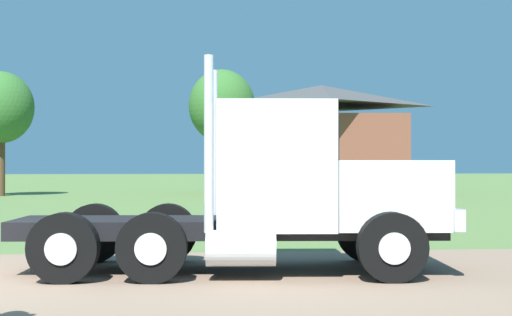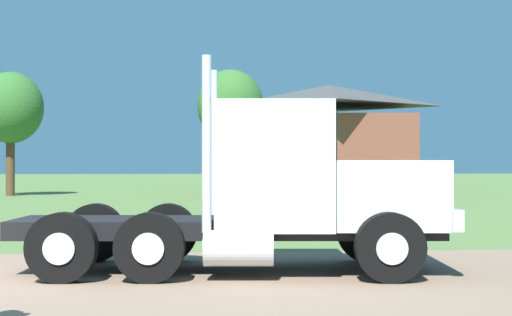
# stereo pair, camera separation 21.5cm
# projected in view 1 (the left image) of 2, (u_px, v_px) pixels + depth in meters

# --- Properties ---
(truck_foreground_white) EXTENTS (6.86, 3.01, 3.27)m
(truck_foreground_white) POSITION_uv_depth(u_px,v_px,m) (283.00, 192.00, 11.94)
(truck_foreground_white) COLOR black
(truck_foreground_white) RESTS_ON ground_plane
(shed_building) EXTENTS (9.21, 7.74, 5.82)m
(shed_building) POSITION_uv_depth(u_px,v_px,m) (321.00, 142.00, 40.54)
(shed_building) COLOR brown
(shed_building) RESTS_ON ground_plane
(tree_mid) EXTENTS (3.31, 3.31, 6.32)m
(tree_mid) POSITION_uv_depth(u_px,v_px,m) (1.00, 108.00, 38.49)
(tree_mid) COLOR #513823
(tree_mid) RESTS_ON ground_plane
(tree_right) EXTENTS (3.51, 3.51, 6.63)m
(tree_right) POSITION_uv_depth(u_px,v_px,m) (222.00, 107.00, 40.28)
(tree_right) COLOR #513823
(tree_right) RESTS_ON ground_plane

